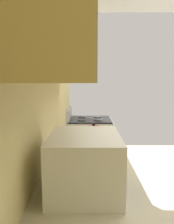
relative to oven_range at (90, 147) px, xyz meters
The scene contains 6 objects.
wall_back 1.91m from the oven_range, 166.66° to the left, with size 4.27×0.12×2.60m, color #E1CD84.
upper_cabinets 2.48m from the oven_range, behind, with size 2.06×0.32×0.71m.
oven_range is the anchor object (origin of this frame).
microwave 2.33m from the oven_range, behind, with size 0.49×0.40×0.32m.
bowl 1.55m from the oven_range, behind, with size 0.20×0.20×0.06m.
kettle 1.20m from the oven_range, behind, with size 0.19×0.14×0.15m.
Camera 1 is at (-1.82, 1.35, 1.51)m, focal length 36.88 mm.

